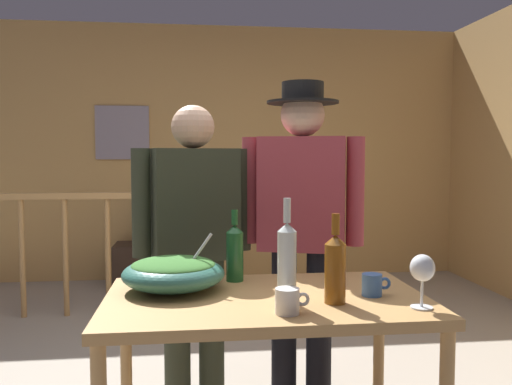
# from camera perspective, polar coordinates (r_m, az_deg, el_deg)

# --- Properties ---
(back_wall) EXTENTS (5.45, 0.10, 2.62)m
(back_wall) POSITION_cam_1_polar(r_m,az_deg,el_deg) (5.67, -5.31, 4.18)
(back_wall) COLOR tan
(back_wall) RESTS_ON ground_plane
(framed_picture) EXTENTS (0.54, 0.03, 0.54)m
(framed_picture) POSITION_cam_1_polar(r_m,az_deg,el_deg) (5.66, -13.99, 6.18)
(framed_picture) COLOR gray
(stair_railing) EXTENTS (2.73, 0.10, 1.04)m
(stair_railing) POSITION_cam_1_polar(r_m,az_deg,el_deg) (4.48, -14.85, -4.79)
(stair_railing) COLOR #B2844C
(stair_railing) RESTS_ON ground_plane
(tv_console) EXTENTS (0.90, 0.40, 0.42)m
(tv_console) POSITION_cam_1_polar(r_m,az_deg,el_deg) (5.44, -10.01, -7.51)
(tv_console) COLOR #38281E
(tv_console) RESTS_ON ground_plane
(flat_screen_tv) EXTENTS (0.45, 0.12, 0.38)m
(flat_screen_tv) POSITION_cam_1_polar(r_m,az_deg,el_deg) (5.34, -10.09, -3.02)
(flat_screen_tv) COLOR black
(flat_screen_tv) RESTS_ON tv_console
(serving_table) EXTENTS (1.23, 0.75, 0.75)m
(serving_table) POSITION_cam_1_polar(r_m,az_deg,el_deg) (2.12, 1.05, -13.02)
(serving_table) COLOR #B2844C
(serving_table) RESTS_ON ground_plane
(salad_bowl) EXTENTS (0.41, 0.41, 0.23)m
(salad_bowl) POSITION_cam_1_polar(r_m,az_deg,el_deg) (2.20, -8.75, -8.33)
(salad_bowl) COLOR #337060
(salad_bowl) RESTS_ON serving_table
(wine_glass) EXTENTS (0.09, 0.09, 0.19)m
(wine_glass) POSITION_cam_1_polar(r_m,az_deg,el_deg) (1.99, 17.24, -7.87)
(wine_glass) COLOR silver
(wine_glass) RESTS_ON serving_table
(wine_bottle_green) EXTENTS (0.07, 0.07, 0.31)m
(wine_bottle_green) POSITION_cam_1_polar(r_m,az_deg,el_deg) (2.32, -2.27, -6.28)
(wine_bottle_green) COLOR #1E5628
(wine_bottle_green) RESTS_ON serving_table
(wine_bottle_clear) EXTENTS (0.07, 0.07, 0.39)m
(wine_bottle_clear) POSITION_cam_1_polar(r_m,az_deg,el_deg) (1.95, 3.30, -7.32)
(wine_bottle_clear) COLOR silver
(wine_bottle_clear) RESTS_ON serving_table
(wine_bottle_amber) EXTENTS (0.08, 0.08, 0.33)m
(wine_bottle_amber) POSITION_cam_1_polar(r_m,az_deg,el_deg) (1.99, 8.40, -7.84)
(wine_bottle_amber) COLOR brown
(wine_bottle_amber) RESTS_ON serving_table
(mug_white) EXTENTS (0.12, 0.08, 0.09)m
(mug_white) POSITION_cam_1_polar(r_m,az_deg,el_deg) (1.87, 3.41, -11.42)
(mug_white) COLOR white
(mug_white) RESTS_ON serving_table
(mug_blue) EXTENTS (0.11, 0.08, 0.08)m
(mug_blue) POSITION_cam_1_polar(r_m,az_deg,el_deg) (2.14, 12.26, -9.54)
(mug_blue) COLOR #3866B2
(mug_blue) RESTS_ON serving_table
(person_standing_left) EXTENTS (0.59, 0.33, 1.53)m
(person_standing_left) POSITION_cam_1_polar(r_m,az_deg,el_deg) (2.70, -6.62, -4.22)
(person_standing_left) COLOR #2D3323
(person_standing_left) RESTS_ON ground_plane
(person_standing_right) EXTENTS (0.60, 0.36, 1.65)m
(person_standing_right) POSITION_cam_1_polar(r_m,az_deg,el_deg) (2.74, 4.90, -2.32)
(person_standing_right) COLOR black
(person_standing_right) RESTS_ON ground_plane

